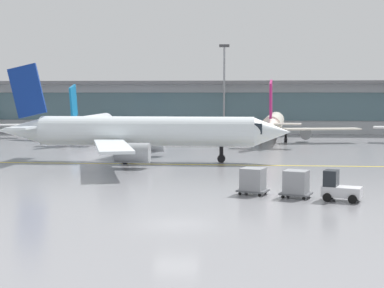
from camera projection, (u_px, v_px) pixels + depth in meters
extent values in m
plane|color=gray|center=(176.00, 224.00, 33.72)|extent=(400.00, 400.00, 0.00)
cube|color=yellow|center=(143.00, 164.00, 62.43)|extent=(110.00, 0.90, 0.01)
cube|color=#B2B7BC|center=(226.00, 108.00, 112.74)|extent=(207.03, 8.00, 9.00)
cube|color=slate|center=(225.00, 107.00, 108.65)|extent=(198.74, 0.16, 5.04)
cube|color=slate|center=(226.00, 83.00, 110.84)|extent=(215.31, 11.00, 0.60)
cylinder|color=silver|center=(93.00, 123.00, 94.06)|extent=(2.79, 18.75, 2.60)
cone|color=silver|center=(108.00, 120.00, 104.91)|extent=(2.50, 3.14, 2.47)
cube|color=black|center=(105.00, 119.00, 102.81)|extent=(2.05, 2.36, 0.91)
cone|color=silver|center=(72.00, 127.00, 82.70)|extent=(2.25, 4.18, 2.21)
cube|color=silver|center=(48.00, 128.00, 93.14)|extent=(10.97, 5.21, 0.21)
cylinder|color=#999EA3|center=(64.00, 132.00, 94.17)|extent=(1.63, 2.77, 1.61)
cube|color=silver|center=(132.00, 128.00, 92.07)|extent=(10.96, 5.41, 0.21)
cylinder|color=#999EA3|center=(120.00, 132.00, 93.44)|extent=(1.63, 2.77, 1.61)
cube|color=#1472B2|center=(73.00, 102.00, 83.23)|extent=(0.31, 3.51, 4.90)
cube|color=silver|center=(61.00, 124.00, 83.95)|extent=(3.84, 1.87, 0.18)
cube|color=silver|center=(88.00, 124.00, 83.64)|extent=(3.84, 1.87, 0.18)
cylinder|color=black|center=(102.00, 133.00, 100.74)|extent=(0.34, 0.34, 1.38)
cylinder|color=black|center=(102.00, 135.00, 100.77)|extent=(0.43, 0.69, 0.69)
cylinder|color=black|center=(79.00, 136.00, 92.86)|extent=(0.34, 0.34, 1.38)
cylinder|color=black|center=(79.00, 138.00, 92.89)|extent=(0.43, 0.69, 0.69)
cylinder|color=black|center=(101.00, 136.00, 92.57)|extent=(0.34, 0.34, 1.38)
cylinder|color=black|center=(101.00, 139.00, 92.60)|extent=(0.43, 0.69, 0.69)
cylinder|color=silver|center=(274.00, 123.00, 91.16)|extent=(4.39, 20.11, 2.77)
cone|color=silver|center=(276.00, 120.00, 102.58)|extent=(2.90, 3.53, 2.63)
cube|color=black|center=(276.00, 118.00, 100.38)|extent=(2.36, 2.66, 0.97)
cone|color=silver|center=(270.00, 127.00, 79.20)|extent=(2.71, 4.61, 2.36)
cube|color=silver|center=(226.00, 128.00, 90.85)|extent=(11.59, 6.48, 0.23)
cylinder|color=#999EA3|center=(242.00, 133.00, 91.72)|extent=(1.95, 3.06, 1.71)
cube|color=silver|center=(321.00, 129.00, 88.41)|extent=(11.70, 4.80, 0.23)
cylinder|color=#999EA3|center=(306.00, 133.00, 90.07)|extent=(1.95, 3.06, 1.71)
cube|color=#B21E66|center=(271.00, 99.00, 79.75)|extent=(0.60, 3.75, 5.22)
cube|color=silver|center=(256.00, 124.00, 80.70)|extent=(4.22, 2.28, 0.20)
cube|color=silver|center=(286.00, 124.00, 80.00)|extent=(4.22, 2.28, 0.20)
cylinder|color=black|center=(275.00, 134.00, 98.20)|extent=(0.36, 0.36, 1.47)
cylinder|color=black|center=(275.00, 136.00, 98.23)|extent=(0.51, 0.77, 0.73)
cylinder|color=black|center=(261.00, 137.00, 90.07)|extent=(0.36, 0.36, 1.47)
cylinder|color=black|center=(261.00, 140.00, 90.10)|extent=(0.51, 0.77, 0.73)
cylinder|color=black|center=(286.00, 138.00, 89.42)|extent=(0.36, 0.36, 1.47)
cylinder|color=black|center=(286.00, 140.00, 89.45)|extent=(0.51, 0.77, 0.73)
cylinder|color=white|center=(146.00, 131.00, 64.13)|extent=(23.11, 3.32, 3.21)
cone|color=white|center=(272.00, 132.00, 62.97)|extent=(3.86, 3.07, 3.05)
cube|color=black|center=(248.00, 128.00, 63.16)|extent=(2.90, 2.52, 1.12)
cone|color=white|center=(19.00, 131.00, 65.34)|extent=(5.14, 2.75, 2.73)
cube|color=white|center=(142.00, 134.00, 72.51)|extent=(6.49, 13.53, 0.26)
cylinder|color=#999EA3|center=(150.00, 143.00, 69.85)|extent=(3.41, 2.00, 1.98)
cube|color=white|center=(112.00, 146.00, 56.22)|extent=(6.61, 13.52, 0.26)
cylinder|color=#999EA3|center=(133.00, 153.00, 58.80)|extent=(3.41, 2.00, 1.98)
cube|color=navy|center=(27.00, 91.00, 64.89)|extent=(4.33, 0.36, 6.04)
cube|color=white|center=(39.00, 125.00, 67.52)|extent=(2.29, 4.73, 0.23)
cube|color=white|center=(23.00, 128.00, 62.84)|extent=(2.29, 4.73, 0.23)
cylinder|color=black|center=(221.00, 155.00, 63.64)|extent=(0.42, 0.42, 1.70)
cylinder|color=black|center=(221.00, 159.00, 63.68)|extent=(0.85, 0.52, 0.85)
cylinder|color=black|center=(133.00, 152.00, 66.66)|extent=(0.42, 0.42, 1.70)
cylinder|color=black|center=(133.00, 156.00, 66.69)|extent=(0.85, 0.52, 0.85)
cylinder|color=black|center=(125.00, 156.00, 62.35)|extent=(0.42, 0.42, 1.70)
cylinder|color=black|center=(125.00, 160.00, 62.38)|extent=(0.85, 0.52, 0.85)
cube|color=silver|center=(342.00, 192.00, 41.01)|extent=(2.92, 2.18, 0.70)
cube|color=#1E2328|center=(331.00, 178.00, 41.25)|extent=(1.26, 1.47, 1.10)
cylinder|color=black|center=(356.00, 196.00, 41.33)|extent=(0.64, 0.41, 0.60)
cylinder|color=black|center=(353.00, 199.00, 40.06)|extent=(0.64, 0.41, 0.60)
cylinder|color=black|center=(331.00, 194.00, 42.03)|extent=(0.64, 0.41, 0.60)
cylinder|color=black|center=(327.00, 197.00, 40.76)|extent=(0.64, 0.41, 0.60)
cube|color=#595B60|center=(296.00, 194.00, 42.38)|extent=(2.51, 2.21, 0.12)
cube|color=gray|center=(296.00, 182.00, 42.31)|extent=(2.01, 1.95, 1.60)
cylinder|color=black|center=(309.00, 195.00, 42.72)|extent=(0.24, 0.17, 0.22)
cylinder|color=black|center=(304.00, 198.00, 41.45)|extent=(0.24, 0.17, 0.22)
cylinder|color=black|center=(288.00, 194.00, 43.34)|extent=(0.24, 0.17, 0.22)
cylinder|color=black|center=(283.00, 197.00, 42.08)|extent=(0.24, 0.17, 0.22)
cube|color=#595B60|center=(253.00, 191.00, 43.72)|extent=(2.51, 2.21, 0.12)
cube|color=gray|center=(253.00, 179.00, 43.65)|extent=(2.01, 1.95, 1.60)
cylinder|color=black|center=(266.00, 192.00, 44.06)|extent=(0.24, 0.17, 0.22)
cylinder|color=black|center=(260.00, 195.00, 42.79)|extent=(0.24, 0.17, 0.22)
cylinder|color=black|center=(246.00, 191.00, 44.68)|extent=(0.24, 0.17, 0.22)
cylinder|color=black|center=(240.00, 194.00, 43.41)|extent=(0.24, 0.17, 0.22)
cylinder|color=gray|center=(224.00, 91.00, 105.43)|extent=(0.36, 0.36, 15.43)
cube|color=#3F3F42|center=(224.00, 46.00, 104.75)|extent=(1.80, 0.30, 0.50)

